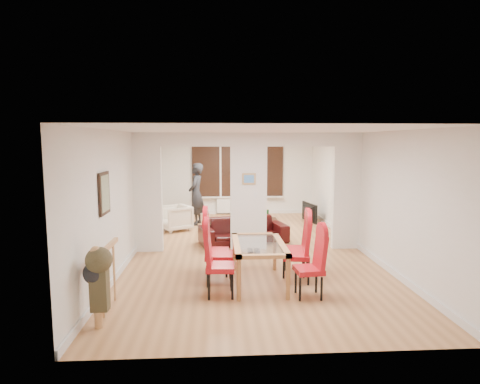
{
  "coord_description": "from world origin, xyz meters",
  "views": [
    {
      "loc": [
        -0.71,
        -8.76,
        2.41
      ],
      "look_at": [
        -0.15,
        0.6,
        1.23
      ],
      "focal_mm": 30.0,
      "sensor_mm": 36.0,
      "label": 1
    }
  ],
  "objects": [
    {
      "name": "wall_poster",
      "position": [
        -2.47,
        -2.4,
        1.6
      ],
      "size": [
        0.04,
        0.52,
        0.67
      ],
      "primitive_type": "cube",
      "color": "gray",
      "rests_on": "room_walls"
    },
    {
      "name": "bottle",
      "position": [
        0.74,
        2.43,
        0.36
      ],
      "size": [
        0.07,
        0.07,
        0.27
      ],
      "primitive_type": "cylinder",
      "color": "#143F19",
      "rests_on": "coffee_table"
    },
    {
      "name": "room_walls",
      "position": [
        0.0,
        0.0,
        1.3
      ],
      "size": [
        5.0,
        9.0,
        2.6
      ],
      "primitive_type": null,
      "color": "silver",
      "rests_on": "floor"
    },
    {
      "name": "sofa",
      "position": [
        -0.07,
        0.59,
        0.3
      ],
      "size": [
        2.2,
        1.27,
        0.6
      ],
      "primitive_type": "imported",
      "rotation": [
        0.0,
        0.0,
        0.24
      ],
      "color": "black",
      "rests_on": "floor"
    },
    {
      "name": "bay_window_blinds",
      "position": [
        0.0,
        4.44,
        1.5
      ],
      "size": [
        3.0,
        0.08,
        1.8
      ],
      "primitive_type": "cube",
      "color": "black",
      "rests_on": "room_walls"
    },
    {
      "name": "pillar_photo",
      "position": [
        0.0,
        -0.1,
        1.6
      ],
      "size": [
        0.3,
        0.03,
        0.25
      ],
      "primitive_type": "cube",
      "color": "#4C8CD8",
      "rests_on": "divider_wall"
    },
    {
      "name": "dining_chair_rb",
      "position": [
        0.65,
        -2.15,
        0.55
      ],
      "size": [
        0.5,
        0.5,
        1.1
      ],
      "primitive_type": null,
      "rotation": [
        0.0,
        0.0,
        -0.15
      ],
      "color": "#B5121B",
      "rests_on": "floor"
    },
    {
      "name": "stair_newel",
      "position": [
        -2.25,
        -3.2,
        0.55
      ],
      "size": [
        0.4,
        1.2,
        1.1
      ],
      "primitive_type": null,
      "color": "tan",
      "rests_on": "floor"
    },
    {
      "name": "bowl",
      "position": [
        0.73,
        2.42,
        0.25
      ],
      "size": [
        0.23,
        0.23,
        0.06
      ],
      "primitive_type": "imported",
      "color": "#321B11",
      "rests_on": "coffee_table"
    },
    {
      "name": "armchair",
      "position": [
        -1.84,
        2.05,
        0.34
      ],
      "size": [
        1.01,
        1.02,
        0.69
      ],
      "primitive_type": "imported",
      "rotation": [
        0.0,
        0.0,
        -1.04
      ],
      "color": "beige",
      "rests_on": "floor"
    },
    {
      "name": "dining_chair_lc",
      "position": [
        -0.7,
        -1.68,
        0.51
      ],
      "size": [
        0.44,
        0.44,
        1.02
      ],
      "primitive_type": null,
      "rotation": [
        0.0,
        0.0,
        -0.08
      ],
      "color": "#B5121B",
      "rests_on": "floor"
    },
    {
      "name": "dining_chair_rc",
      "position": [
        0.74,
        -1.71,
        0.53
      ],
      "size": [
        0.46,
        0.46,
        1.06
      ],
      "primitive_type": null,
      "rotation": [
        0.0,
        0.0,
        -0.09
      ],
      "color": "#B5121B",
      "rests_on": "floor"
    },
    {
      "name": "pendant_light",
      "position": [
        0.3,
        3.3,
        2.15
      ],
      "size": [
        0.36,
        0.36,
        0.36
      ],
      "primitive_type": "sphere",
      "color": "orange",
      "rests_on": "room_walls"
    },
    {
      "name": "radiator",
      "position": [
        0.0,
        4.4,
        0.3
      ],
      "size": [
        1.4,
        0.08,
        0.5
      ],
      "primitive_type": "cube",
      "color": "white",
      "rests_on": "floor"
    },
    {
      "name": "person",
      "position": [
        -1.3,
        2.81,
        0.9
      ],
      "size": [
        0.72,
        0.54,
        1.79
      ],
      "primitive_type": "imported",
      "rotation": [
        0.0,
        0.0,
        -1.76
      ],
      "color": "black",
      "rests_on": "floor"
    },
    {
      "name": "dining_chair_la",
      "position": [
        -0.65,
        -2.69,
        0.55
      ],
      "size": [
        0.46,
        0.46,
        1.1
      ],
      "primitive_type": null,
      "rotation": [
        0.0,
        0.0,
        -0.05
      ],
      "color": "#B5121B",
      "rests_on": "floor"
    },
    {
      "name": "floor",
      "position": [
        0.0,
        0.0,
        0.0
      ],
      "size": [
        5.0,
        9.0,
        0.01
      ],
      "primitive_type": "cube",
      "color": "#B17847",
      "rests_on": "ground"
    },
    {
      "name": "dining_chair_lb",
      "position": [
        -0.67,
        -2.15,
        0.58
      ],
      "size": [
        0.49,
        0.49,
        1.17
      ],
      "primitive_type": null,
      "rotation": [
        0.0,
        0.0,
        -0.04
      ],
      "color": "#B5121B",
      "rests_on": "floor"
    },
    {
      "name": "dining_chair_ra",
      "position": [
        0.71,
        -2.82,
        0.51
      ],
      "size": [
        0.45,
        0.45,
        1.03
      ],
      "primitive_type": null,
      "rotation": [
        0.0,
        0.0,
        0.1
      ],
      "color": "#B5121B",
      "rests_on": "floor"
    },
    {
      "name": "coffee_table",
      "position": [
        0.53,
        2.43,
        0.11
      ],
      "size": [
        1.06,
        0.76,
        0.22
      ],
      "primitive_type": null,
      "rotation": [
        0.0,
        0.0,
        -0.33
      ],
      "color": "#321B11",
      "rests_on": "floor"
    },
    {
      "name": "shoes",
      "position": [
        0.08,
        -0.47,
        0.05
      ],
      "size": [
        0.25,
        0.27,
        0.1
      ],
      "primitive_type": null,
      "color": "black",
      "rests_on": "floor"
    },
    {
      "name": "television",
      "position": [
        2.0,
        3.02,
        0.28
      ],
      "size": [
        0.99,
        0.32,
        0.56
      ],
      "primitive_type": "imported",
      "rotation": [
        0.0,
        0.0,
        1.77
      ],
      "color": "black",
      "rests_on": "floor"
    },
    {
      "name": "divider_wall",
      "position": [
        0.0,
        0.0,
        1.3
      ],
      "size": [
        5.0,
        0.18,
        2.6
      ],
      "primitive_type": "cube",
      "color": "white",
      "rests_on": "floor"
    },
    {
      "name": "dining_table",
      "position": [
        -0.0,
        -2.2,
        0.36
      ],
      "size": [
        0.86,
        1.52,
        0.71
      ],
      "primitive_type": null,
      "color": "#AC713F",
      "rests_on": "floor"
    }
  ]
}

